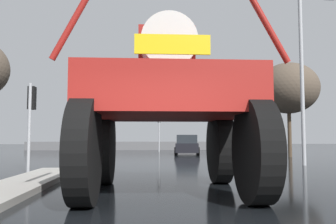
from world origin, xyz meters
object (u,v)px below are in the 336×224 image
object	(u,v)px
sedan_ahead	(187,145)
traffic_signal_far_right	(159,123)
oversize_sprayer	(166,104)
traffic_signal_near_left	(31,108)
traffic_signal_near_right	(244,99)
bare_tree_right	(288,88)
streetlight_near_right	(304,68)
traffic_signal_far_left	(89,121)

from	to	relation	value
sedan_ahead	traffic_signal_far_right	bearing A→B (deg)	27.26
oversize_sprayer	traffic_signal_far_right	distance (m)	24.99
traffic_signal_near_left	traffic_signal_near_right	distance (m)	7.92
traffic_signal_near_left	bare_tree_right	xyz separation A→B (m)	(13.96, 10.25, 2.30)
sedan_ahead	traffic_signal_near_left	world-z (taller)	traffic_signal_near_left
traffic_signal_near_left	streetlight_near_right	distance (m)	12.17
sedan_ahead	streetlight_near_right	world-z (taller)	streetlight_near_right
traffic_signal_near_right	traffic_signal_far_right	world-z (taller)	traffic_signal_near_right
traffic_signal_near_right	streetlight_near_right	xyz separation A→B (m)	(3.72, 2.84, 1.82)
sedan_ahead	traffic_signal_far_left	size ratio (longest dim) A/B	1.09
sedan_ahead	streetlight_near_right	xyz separation A→B (m)	(4.11, -11.84, 3.85)
oversize_sprayer	streetlight_near_right	size ratio (longest dim) A/B	0.64
sedan_ahead	traffic_signal_far_right	distance (m)	5.96
oversize_sprayer	traffic_signal_far_left	distance (m)	25.57
traffic_signal_near_right	traffic_signal_far_left	world-z (taller)	traffic_signal_far_left
traffic_signal_near_right	bare_tree_right	bearing A→B (deg)	59.47
traffic_signal_near_right	sedan_ahead	bearing A→B (deg)	91.49
traffic_signal_far_right	streetlight_near_right	distance (m)	18.26
traffic_signal_far_right	oversize_sprayer	bearing A→B (deg)	-92.21
streetlight_near_right	traffic_signal_near_left	bearing A→B (deg)	-166.33
traffic_signal_near_right	traffic_signal_far_right	distance (m)	20.10
sedan_ahead	streetlight_near_right	size ratio (longest dim) A/B	0.52
traffic_signal_far_right	traffic_signal_near_left	bearing A→B (deg)	-105.59
traffic_signal_far_left	traffic_signal_far_right	world-z (taller)	traffic_signal_far_left
oversize_sprayer	traffic_signal_near_left	distance (m)	6.81
traffic_signal_near_left	traffic_signal_near_right	xyz separation A→B (m)	(7.91, -0.01, 0.39)
traffic_signal_near_left	traffic_signal_far_left	xyz separation A→B (m)	(-0.89, 19.95, 0.51)
traffic_signal_far_left	streetlight_near_right	xyz separation A→B (m)	(12.52, -17.12, 1.69)
traffic_signal_near_right	bare_tree_right	distance (m)	12.06
traffic_signal_far_right	bare_tree_right	size ratio (longest dim) A/B	0.57
traffic_signal_near_right	streetlight_near_right	size ratio (longest dim) A/B	0.46
streetlight_near_right	bare_tree_right	bearing A→B (deg)	72.59
sedan_ahead	traffic_signal_far_right	world-z (taller)	traffic_signal_far_right
traffic_signal_near_right	streetlight_near_right	bearing A→B (deg)	37.29
sedan_ahead	traffic_signal_far_right	size ratio (longest dim) A/B	1.17
oversize_sprayer	streetlight_near_right	bearing A→B (deg)	-41.35
streetlight_near_right	bare_tree_right	distance (m)	7.78
sedan_ahead	bare_tree_right	distance (m)	8.74
oversize_sprayer	traffic_signal_near_right	world-z (taller)	oversize_sprayer
traffic_signal_near_left	streetlight_near_right	size ratio (longest dim) A/B	0.39
traffic_signal_far_left	streetlight_near_right	size ratio (longest dim) A/B	0.48
oversize_sprayer	traffic_signal_far_left	world-z (taller)	oversize_sprayer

